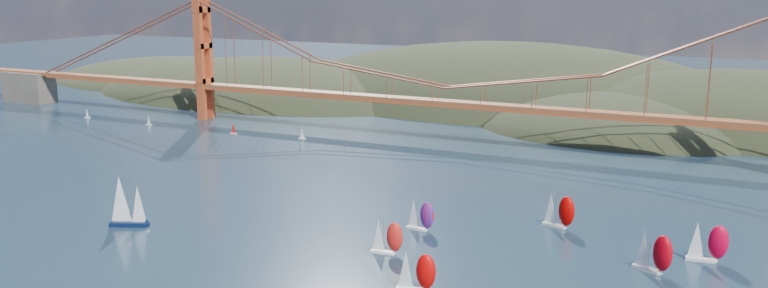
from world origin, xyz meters
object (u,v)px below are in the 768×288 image
racer_1 (415,271)px  racer_3 (558,210)px  sloop_navy (126,202)px  racer_4 (707,242)px  racer_2 (652,251)px  racer_rwb (420,214)px  racer_0 (386,237)px

racer_1 → racer_3: 56.73m
sloop_navy → racer_4: size_ratio=1.47×
racer_3 → racer_2: bearing=-24.1°
racer_3 → racer_4: size_ratio=1.00×
racer_1 → racer_3: bearing=66.5°
racer_1 → racer_rwb: bearing=105.6°
racer_rwb → racer_2: bearing=3.4°
sloop_navy → racer_2: size_ratio=1.43×
sloop_navy → racer_4: sloop_navy is taller
racer_0 → racer_2: 59.49m
racer_0 → sloop_navy: bearing=-175.8°
racer_0 → racer_4: racer_4 is taller
racer_0 → racer_rwb: bearing=84.2°
racer_2 → racer_4: 15.95m
sloop_navy → racer_rwb: bearing=-1.2°
racer_0 → racer_3: (31.98, 36.74, 0.52)m
sloop_navy → racer_1: sloop_navy is taller
sloop_navy → racer_rwb: (70.61, 29.97, -2.37)m
racer_2 → racer_rwb: 57.29m
sloop_navy → racer_rwb: sloop_navy is taller
racer_4 → racer_rwb: racer_4 is taller
racer_3 → racer_4: 37.32m
racer_3 → racer_rwb: 36.06m
racer_0 → racer_2: (57.56, 15.00, 0.66)m
racer_2 → racer_4: racer_2 is taller
racer_0 → racer_3: racer_3 is taller
racer_2 → racer_3: size_ratio=1.03×
racer_rwb → racer_0: bearing=-83.7°
racer_1 → racer_2: racer_2 is taller
racer_2 → racer_rwb: racer_2 is taller
racer_0 → racer_3: size_ratio=0.89×
racer_0 → racer_4: size_ratio=0.89×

